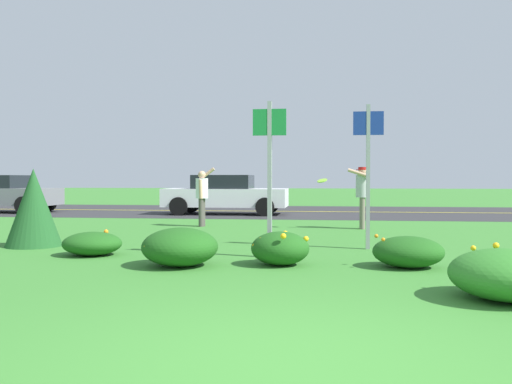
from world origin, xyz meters
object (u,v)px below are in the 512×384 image
Objects in this scene: sign_post_by_roadside at (368,162)px; person_catcher_red_cap_gray_shirt at (362,191)px; car_white_center_left at (225,194)px; frisbee_lime at (322,181)px; person_thrower_white_shirt at (202,193)px; sign_post_near_path at (270,163)px.

person_catcher_red_cap_gray_shirt is (0.14, 4.20, -0.64)m from sign_post_by_roadside.
sign_post_by_roadside is 0.60× the size of car_white_center_left.
car_white_center_left is at bearing 123.59° from frisbee_lime.
person_thrower_white_shirt is at bearing -86.57° from car_white_center_left.
person_catcher_red_cap_gray_shirt is at bearing -49.00° from car_white_center_left.
person_thrower_white_shirt reaches higher than person_catcher_red_cap_gray_shirt.
car_white_center_left reaches higher than frisbee_lime.
person_thrower_white_shirt is 5.15m from car_white_center_left.
sign_post_near_path is 0.97× the size of sign_post_by_roadside.
sign_post_near_path is 9.39× the size of frisbee_lime.
frisbee_lime is at bearing -56.41° from car_white_center_left.
sign_post_near_path is 1.60× the size of person_thrower_white_shirt.
person_catcher_red_cap_gray_shirt is 5.83× the size of frisbee_lime.
person_catcher_red_cap_gray_shirt reaches higher than car_white_center_left.
person_thrower_white_shirt is (-4.20, 4.41, -0.72)m from sign_post_by_roadside.
person_thrower_white_shirt is at bearing 174.97° from frisbee_lime.
person_thrower_white_shirt is at bearing 113.41° from sign_post_near_path.
frisbee_lime is (-1.04, -0.08, 0.27)m from person_catcher_red_cap_gray_shirt.
sign_post_near_path reaches higher than frisbee_lime.
sign_post_by_roadside is (1.72, 1.33, 0.05)m from sign_post_near_path.
person_thrower_white_shirt is (-2.48, 5.74, -0.67)m from sign_post_near_path.
person_thrower_white_shirt is 0.36× the size of car_white_center_left.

